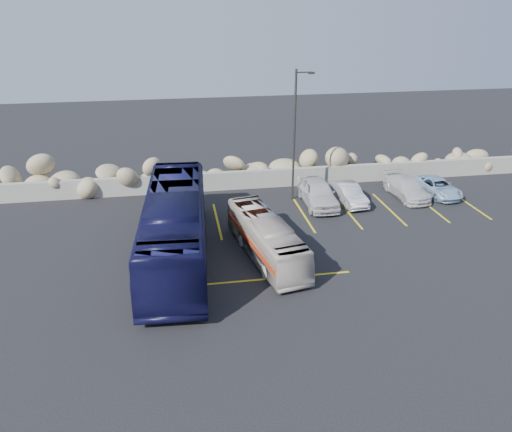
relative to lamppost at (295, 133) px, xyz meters
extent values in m
plane|color=black|center=(-2.56, -9.50, -4.30)|extent=(90.00, 90.00, 0.00)
cube|color=gray|center=(-2.56, 2.50, -3.70)|extent=(60.00, 0.40, 1.20)
cube|color=gold|center=(-5.06, -2.50, -4.29)|extent=(0.12, 5.00, 0.01)
cube|color=gold|center=(0.04, -2.50, -4.29)|extent=(0.12, 5.00, 0.01)
cube|color=gold|center=(2.74, -2.50, -4.29)|extent=(0.12, 5.00, 0.01)
cube|color=gold|center=(5.34, -2.50, -4.29)|extent=(0.12, 5.00, 0.01)
cube|color=gold|center=(7.94, -2.50, -4.29)|extent=(0.12, 5.00, 0.01)
cube|color=gold|center=(10.54, -2.50, -4.29)|extent=(0.12, 5.00, 0.01)
cube|color=gold|center=(-3.56, -9.30, -4.29)|extent=(8.00, 0.12, 0.01)
cylinder|color=#32302D|center=(-0.06, 0.00, -0.30)|extent=(0.14, 0.14, 8.00)
cylinder|color=#32302D|center=(0.39, 0.00, 3.50)|extent=(0.90, 0.08, 0.08)
cube|color=#32302D|center=(0.84, 0.00, 3.45)|extent=(0.35, 0.18, 0.12)
imported|color=beige|center=(-3.10, -7.18, -3.27)|extent=(3.01, 7.55, 2.05)
imported|color=#0F0F34|center=(-7.41, -6.49, -2.62)|extent=(3.52, 12.16, 3.35)
imported|color=silver|center=(1.28, -1.10, -3.52)|extent=(1.87, 4.54, 1.54)
imported|color=#B3B3B8|center=(3.22, -1.11, -3.70)|extent=(1.59, 3.73, 1.20)
imported|color=silver|center=(7.23, -0.78, -3.69)|extent=(1.90, 4.24, 1.21)
imported|color=#92B3D0|center=(9.35, -0.80, -3.77)|extent=(2.10, 3.96, 1.06)
camera|label=1|loc=(-7.21, -28.51, 7.49)|focal=35.00mm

